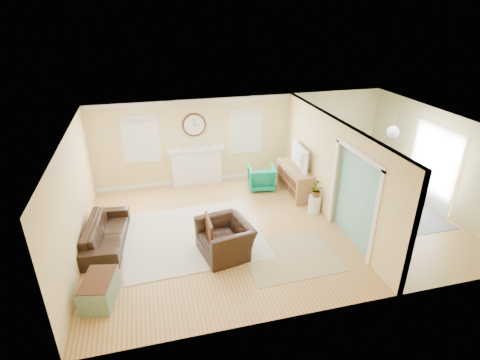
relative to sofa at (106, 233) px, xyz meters
name	(u,v)px	position (x,y,z in m)	size (l,w,h in m)	color
floor	(274,224)	(4.00, -0.15, -0.30)	(9.00, 9.00, 0.00)	#A67030
wall_back	(243,138)	(4.00, 2.85, 1.00)	(9.00, 0.02, 2.60)	#E1BE7C
wall_front	(335,251)	(4.00, -3.15, 1.00)	(9.00, 0.02, 2.60)	#E1BE7C
wall_left	(74,200)	(-0.50, -0.15, 1.00)	(0.02, 6.00, 2.60)	#E1BE7C
wall_right	(436,160)	(8.50, -0.15, 1.00)	(0.02, 6.00, 2.60)	#E1BE7C
ceiling	(278,125)	(4.00, -0.15, 2.30)	(9.00, 6.00, 0.02)	white
partition	(329,165)	(5.51, 0.13, 1.06)	(0.17, 6.00, 2.60)	#E1BE7C
fireplace	(197,165)	(2.50, 2.73, 0.30)	(1.70, 0.30, 1.17)	white
wall_clock	(194,125)	(2.50, 2.81, 1.55)	(0.70, 0.07, 0.70)	#4D2615
window_left	(140,135)	(0.95, 2.80, 1.36)	(1.05, 0.13, 1.42)	white
window_right	(245,127)	(4.05, 2.80, 1.36)	(1.05, 0.13, 1.42)	white
french_doors	(433,167)	(8.45, -0.15, 0.80)	(0.06, 1.70, 2.20)	white
pendant	(393,132)	(7.00, -0.15, 1.90)	(0.30, 0.30, 0.55)	gold
rug_cream	(192,236)	(1.94, -0.15, -0.29)	(3.23, 2.80, 0.02)	beige
rug_jute	(290,256)	(3.92, -1.48, -0.29)	(2.00, 1.63, 0.01)	tan
rug_grey	(379,206)	(7.14, 0.04, -0.29)	(2.47, 3.08, 0.01)	slate
sofa	(106,233)	(0.00, 0.00, 0.00)	(2.06, 0.80, 0.60)	black
eames_chair	(225,239)	(2.56, -1.01, 0.08)	(1.17, 1.02, 0.76)	black
green_chair	(261,177)	(4.31, 1.91, 0.05)	(0.75, 0.77, 0.70)	#007248
trunk	(100,290)	(-0.01, -1.88, -0.05)	(0.70, 0.97, 0.51)	slate
credenza	(295,180)	(5.17, 1.40, 0.10)	(0.56, 1.65, 0.80)	#9E6D43
tv	(296,157)	(5.16, 1.40, 0.83)	(1.16, 0.15, 0.67)	black
garden_stool	(314,204)	(5.24, 0.18, -0.06)	(0.32, 0.32, 0.47)	white
potted_plant	(316,190)	(5.24, 0.18, 0.36)	(0.35, 0.30, 0.39)	#337F33
dining_table	(381,196)	(7.14, 0.04, 0.02)	(1.79, 1.00, 0.63)	#4D2615
dining_chair_n	(361,169)	(7.19, 1.22, 0.30)	(0.55, 0.55, 1.02)	slate
dining_chair_s	(405,205)	(7.11, -0.96, 0.26)	(0.51, 0.51, 0.95)	slate
dining_chair_w	(363,193)	(6.49, -0.05, 0.22)	(0.40, 0.40, 0.88)	white
dining_chair_e	(399,182)	(7.69, 0.13, 0.31)	(0.47, 0.47, 1.03)	slate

